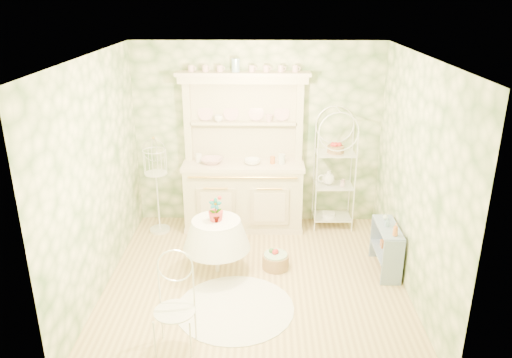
{
  "coord_description": "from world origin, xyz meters",
  "views": [
    {
      "loc": [
        0.1,
        -5.28,
        3.34
      ],
      "look_at": [
        0.0,
        0.5,
        1.15
      ],
      "focal_mm": 35.0,
      "sensor_mm": 36.0,
      "label": 1
    }
  ],
  "objects_px": {
    "birdcage_stand": "(157,189)",
    "kitchen_dresser": "(243,154)",
    "floor_basket": "(276,259)",
    "bakers_rack": "(335,165)",
    "side_shelf": "(386,250)",
    "round_table": "(217,244)",
    "cafe_chair": "(174,311)"
  },
  "relations": [
    {
      "from": "round_table",
      "to": "birdcage_stand",
      "type": "bearing_deg",
      "value": 130.36
    },
    {
      "from": "cafe_chair",
      "to": "floor_basket",
      "type": "distance_m",
      "value": 1.9
    },
    {
      "from": "bakers_rack",
      "to": "cafe_chair",
      "type": "height_order",
      "value": "bakers_rack"
    },
    {
      "from": "cafe_chair",
      "to": "side_shelf",
      "type": "bearing_deg",
      "value": 31.31
    },
    {
      "from": "side_shelf",
      "to": "round_table",
      "type": "bearing_deg",
      "value": -172.92
    },
    {
      "from": "bakers_rack",
      "to": "birdcage_stand",
      "type": "distance_m",
      "value": 2.59
    },
    {
      "from": "bakers_rack",
      "to": "floor_basket",
      "type": "relative_size",
      "value": 5.09
    },
    {
      "from": "kitchen_dresser",
      "to": "cafe_chair",
      "type": "xyz_separation_m",
      "value": [
        -0.56,
        -2.78,
        -0.69
      ]
    },
    {
      "from": "bakers_rack",
      "to": "side_shelf",
      "type": "relative_size",
      "value": 2.9
    },
    {
      "from": "bakers_rack",
      "to": "round_table",
      "type": "xyz_separation_m",
      "value": [
        -1.61,
        -1.35,
        -0.57
      ]
    },
    {
      "from": "side_shelf",
      "to": "round_table",
      "type": "distance_m",
      "value": 2.13
    },
    {
      "from": "cafe_chair",
      "to": "birdcage_stand",
      "type": "bearing_deg",
      "value": 103.06
    },
    {
      "from": "side_shelf",
      "to": "cafe_chair",
      "type": "height_order",
      "value": "cafe_chair"
    },
    {
      "from": "birdcage_stand",
      "to": "floor_basket",
      "type": "bearing_deg",
      "value": -31.24
    },
    {
      "from": "birdcage_stand",
      "to": "kitchen_dresser",
      "type": "bearing_deg",
      "value": 8.13
    },
    {
      "from": "side_shelf",
      "to": "birdcage_stand",
      "type": "relative_size",
      "value": 0.5
    },
    {
      "from": "bakers_rack",
      "to": "side_shelf",
      "type": "height_order",
      "value": "bakers_rack"
    },
    {
      "from": "birdcage_stand",
      "to": "round_table",
      "type": "bearing_deg",
      "value": -49.64
    },
    {
      "from": "bakers_rack",
      "to": "side_shelf",
      "type": "bearing_deg",
      "value": -69.08
    },
    {
      "from": "side_shelf",
      "to": "floor_basket",
      "type": "distance_m",
      "value": 1.39
    },
    {
      "from": "kitchen_dresser",
      "to": "cafe_chair",
      "type": "bearing_deg",
      "value": -101.29
    },
    {
      "from": "birdcage_stand",
      "to": "floor_basket",
      "type": "distance_m",
      "value": 2.05
    },
    {
      "from": "cafe_chair",
      "to": "floor_basket",
      "type": "relative_size",
      "value": 2.41
    },
    {
      "from": "birdcage_stand",
      "to": "bakers_rack",
      "type": "bearing_deg",
      "value": 5.07
    },
    {
      "from": "side_shelf",
      "to": "round_table",
      "type": "relative_size",
      "value": 0.85
    },
    {
      "from": "bakers_rack",
      "to": "round_table",
      "type": "distance_m",
      "value": 2.18
    },
    {
      "from": "kitchen_dresser",
      "to": "birdcage_stand",
      "type": "bearing_deg",
      "value": -171.87
    },
    {
      "from": "side_shelf",
      "to": "birdcage_stand",
      "type": "height_order",
      "value": "birdcage_stand"
    },
    {
      "from": "kitchen_dresser",
      "to": "side_shelf",
      "type": "distance_m",
      "value": 2.37
    },
    {
      "from": "side_shelf",
      "to": "kitchen_dresser",
      "type": "bearing_deg",
      "value": 151.37
    },
    {
      "from": "side_shelf",
      "to": "floor_basket",
      "type": "bearing_deg",
      "value": -175.97
    },
    {
      "from": "kitchen_dresser",
      "to": "floor_basket",
      "type": "xyz_separation_m",
      "value": [
        0.45,
        -1.2,
        -1.02
      ]
    }
  ]
}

